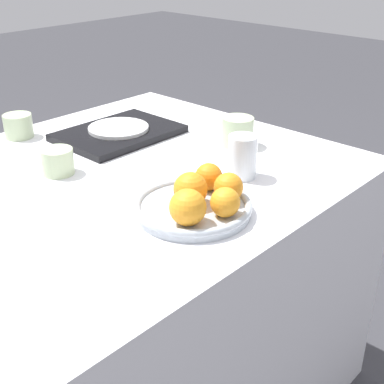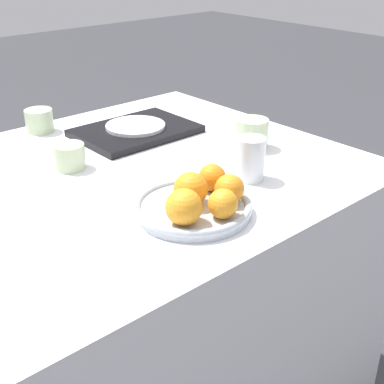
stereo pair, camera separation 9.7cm
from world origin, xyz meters
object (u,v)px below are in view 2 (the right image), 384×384
(serving_tray, at_px, (136,131))
(cup_2, at_px, (252,133))
(orange_3, at_px, (229,189))
(orange_2, at_px, (190,189))
(cup_0, at_px, (69,157))
(fruit_platter, at_px, (192,207))
(orange_0, at_px, (184,207))
(cup_1, at_px, (40,120))
(orange_1, at_px, (223,204))
(water_glass, at_px, (250,159))
(side_plate, at_px, (135,126))
(orange_4, at_px, (212,178))

(serving_tray, distance_m, cup_2, 0.34)
(orange_3, height_order, cup_2, orange_3)
(orange_2, relative_size, cup_0, 0.92)
(fruit_platter, relative_size, serving_tray, 0.76)
(cup_2, bearing_deg, orange_0, -152.76)
(cup_1, bearing_deg, cup_2, -53.48)
(orange_2, distance_m, orange_3, 0.08)
(orange_1, bearing_deg, water_glass, 29.85)
(orange_1, distance_m, side_plate, 0.58)
(orange_3, xyz_separation_m, water_glass, (0.15, 0.08, 0.00))
(cup_1, bearing_deg, water_glass, -71.38)
(orange_1, bearing_deg, side_plate, 71.34)
(orange_1, bearing_deg, orange_0, 157.02)
(orange_0, distance_m, cup_0, 0.42)
(orange_4, height_order, cup_1, orange_4)
(orange_0, relative_size, water_glass, 0.70)
(cup_2, bearing_deg, orange_1, -144.68)
(orange_2, height_order, cup_2, orange_2)
(orange_2, relative_size, cup_2, 0.82)
(orange_4, bearing_deg, serving_tray, 75.34)
(orange_1, xyz_separation_m, serving_tray, (0.18, 0.55, -0.04))
(orange_4, height_order, cup_0, orange_4)
(side_plate, relative_size, cup_1, 2.14)
(fruit_platter, distance_m, orange_2, 0.04)
(orange_1, relative_size, orange_4, 1.00)
(cup_2, bearing_deg, serving_tray, 120.84)
(orange_0, xyz_separation_m, orange_3, (0.13, 0.01, -0.01))
(fruit_platter, xyz_separation_m, orange_2, (-0.00, 0.01, 0.04))
(side_plate, distance_m, cup_0, 0.28)
(orange_4, distance_m, cup_1, 0.65)
(orange_2, distance_m, water_glass, 0.22)
(fruit_platter, height_order, cup_2, cup_2)
(cup_1, bearing_deg, cup_0, -103.90)
(water_glass, bearing_deg, serving_tray, 92.68)
(side_plate, distance_m, cup_1, 0.28)
(fruit_platter, distance_m, water_glass, 0.22)
(water_glass, bearing_deg, orange_3, -151.78)
(cup_1, bearing_deg, side_plate, -46.59)
(orange_1, xyz_separation_m, orange_2, (-0.01, 0.08, 0.01))
(orange_4, bearing_deg, cup_1, 96.81)
(orange_1, relative_size, serving_tray, 0.18)
(orange_3, relative_size, orange_4, 1.03)
(orange_2, height_order, cup_1, orange_2)
(orange_4, xyz_separation_m, cup_0, (-0.15, 0.35, -0.02))
(fruit_platter, bearing_deg, orange_3, -31.09)
(orange_1, distance_m, orange_3, 0.07)
(orange_3, bearing_deg, orange_0, -177.38)
(orange_0, xyz_separation_m, water_glass, (0.28, 0.09, -0.00))
(fruit_platter, bearing_deg, orange_4, 17.50)
(orange_2, bearing_deg, water_glass, 8.90)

